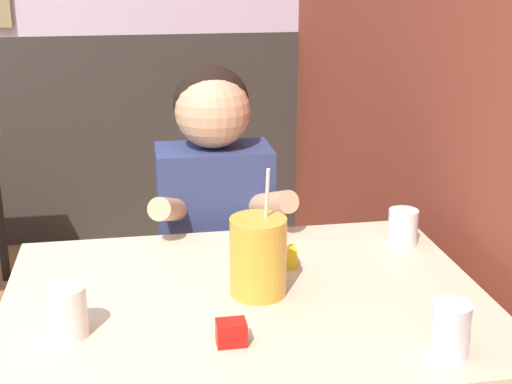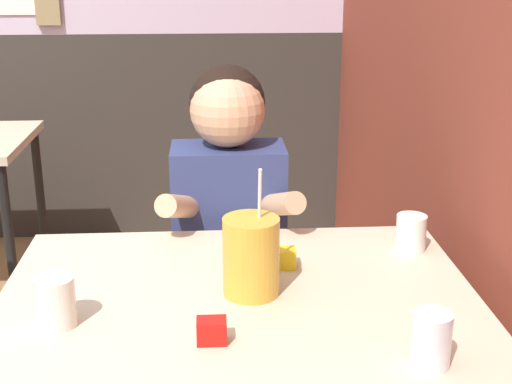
% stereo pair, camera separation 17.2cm
% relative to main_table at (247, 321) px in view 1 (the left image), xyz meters
% --- Properties ---
extents(main_table, '(1.10, 0.82, 0.75)m').
position_rel_main_table_xyz_m(main_table, '(0.00, 0.00, 0.00)').
color(main_table, beige).
rests_on(main_table, ground_plane).
extents(person_seated, '(0.42, 0.42, 1.18)m').
position_rel_main_table_xyz_m(person_seated, '(-0.01, 0.58, -0.04)').
color(person_seated, navy).
rests_on(person_seated, ground_plane).
extents(cocktail_pitcher, '(0.13, 0.13, 0.30)m').
position_rel_main_table_xyz_m(cocktail_pitcher, '(0.03, 0.01, 0.16)').
color(cocktail_pitcher, gold).
rests_on(cocktail_pitcher, main_table).
extents(glass_near_pitcher, '(0.08, 0.08, 0.11)m').
position_rel_main_table_xyz_m(glass_near_pitcher, '(0.35, -0.31, 0.12)').
color(glass_near_pitcher, silver).
rests_on(glass_near_pitcher, main_table).
extents(glass_center, '(0.08, 0.08, 0.10)m').
position_rel_main_table_xyz_m(glass_center, '(0.46, 0.24, 0.11)').
color(glass_center, silver).
rests_on(glass_center, main_table).
extents(glass_far_side, '(0.08, 0.08, 0.11)m').
position_rel_main_table_xyz_m(glass_far_side, '(-0.38, -0.11, 0.12)').
color(glass_far_side, silver).
rests_on(glass_far_side, main_table).
extents(condiment_ketchup, '(0.06, 0.04, 0.05)m').
position_rel_main_table_xyz_m(condiment_ketchup, '(-0.06, -0.20, 0.09)').
color(condiment_ketchup, '#B7140F').
rests_on(condiment_ketchup, main_table).
extents(condiment_mustard, '(0.06, 0.04, 0.05)m').
position_rel_main_table_xyz_m(condiment_mustard, '(0.12, 0.15, 0.09)').
color(condiment_mustard, yellow).
rests_on(condiment_mustard, main_table).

